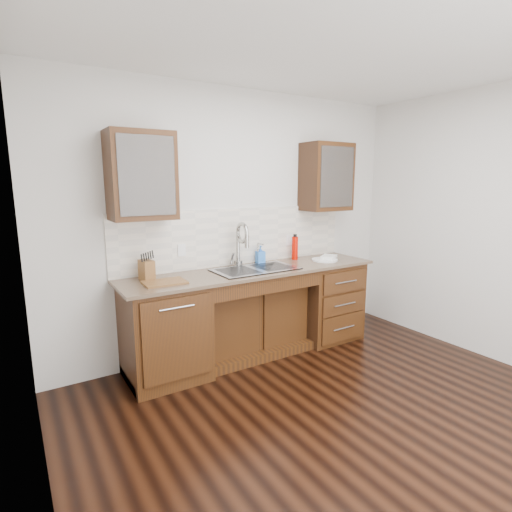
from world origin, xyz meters
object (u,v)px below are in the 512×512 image
knife_block (147,270)px  cutting_board (165,282)px  plate (325,260)px  water_bottle (295,248)px  soap_bottle (260,254)px

knife_block → cutting_board: size_ratio=0.50×
plate → cutting_board: size_ratio=0.80×
cutting_board → knife_block: bearing=113.5°
water_bottle → plate: (0.24, -0.23, -0.12)m
soap_bottle → water_bottle: water_bottle is taller
soap_bottle → knife_block: 1.26m
knife_block → soap_bottle: bearing=-3.3°
water_bottle → knife_block: bearing=-178.4°
water_bottle → cutting_board: (-1.61, -0.25, -0.12)m
water_bottle → soap_bottle: bearing=175.8°
knife_block → cutting_board: bearing=-73.4°
plate → water_bottle: bearing=136.5°
knife_block → plate: bearing=-12.3°
water_bottle → plate: bearing=-43.5°
plate → cutting_board: same height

